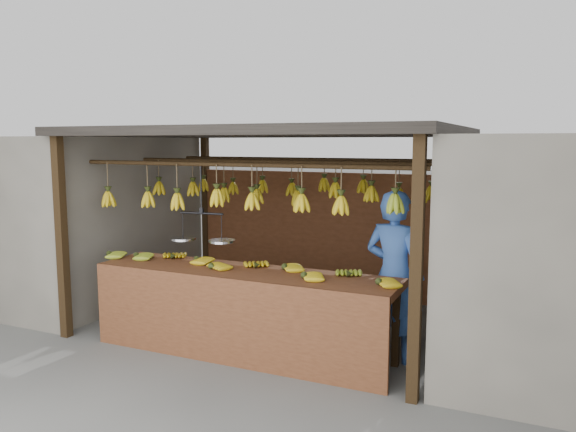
% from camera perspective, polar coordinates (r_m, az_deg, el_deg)
% --- Properties ---
extents(ground, '(80.00, 80.00, 0.00)m').
position_cam_1_polar(ground, '(7.16, -1.01, -10.66)').
color(ground, '#5B5B57').
extents(stall, '(4.30, 3.30, 2.40)m').
position_cam_1_polar(stall, '(7.11, 0.10, 5.40)').
color(stall, black).
rests_on(stall, ground).
extents(neighbor_left, '(3.00, 3.00, 2.30)m').
position_cam_1_polar(neighbor_left, '(9.02, -22.15, 0.06)').
color(neighbor_left, slate).
rests_on(neighbor_left, ground).
extents(counter, '(3.55, 0.75, 0.96)m').
position_cam_1_polar(counter, '(5.87, -5.10, -7.60)').
color(counter, brown).
rests_on(counter, ground).
extents(hanging_bananas, '(3.61, 2.23, 0.39)m').
position_cam_1_polar(hanging_bananas, '(6.83, -1.13, 2.29)').
color(hanging_bananas, gold).
rests_on(hanging_bananas, ground).
extents(balance_scale, '(0.75, 0.32, 0.85)m').
position_cam_1_polar(balance_scale, '(6.23, -8.72, -2.02)').
color(balance_scale, black).
rests_on(balance_scale, ground).
extents(vendor, '(0.73, 0.56, 1.77)m').
position_cam_1_polar(vendor, '(5.86, 10.74, -5.95)').
color(vendor, '#3359A5').
rests_on(vendor, ground).
extents(bag_bundles, '(0.08, 0.26, 1.20)m').
position_cam_1_polar(bag_bundles, '(7.66, 16.70, -2.17)').
color(bag_bundles, red).
rests_on(bag_bundles, ground).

